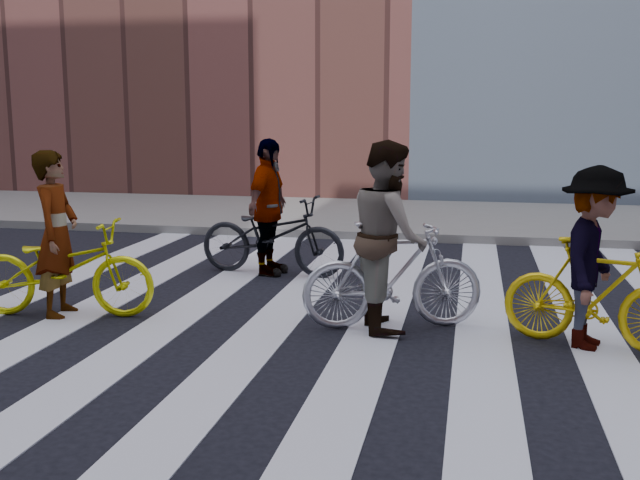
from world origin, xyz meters
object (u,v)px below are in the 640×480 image
(bike_yellow_left, at_px, (63,268))
(bike_dark_rear, at_px, (272,235))
(rider_rear, at_px, (268,207))
(rider_mid, at_px, (388,236))
(rider_right, at_px, (594,258))
(bike_yellow_right, at_px, (597,294))
(bike_silver_mid, at_px, (393,275))
(rider_left, at_px, (57,234))

(bike_yellow_left, relative_size, bike_dark_rear, 0.97)
(bike_dark_rear, height_order, rider_rear, rider_rear)
(rider_mid, bearing_deg, rider_right, -114.83)
(rider_mid, distance_m, rider_rear, 2.98)
(bike_yellow_right, height_order, rider_rear, rider_rear)
(bike_yellow_left, bearing_deg, bike_silver_mid, -94.13)
(bike_yellow_left, relative_size, bike_yellow_right, 1.15)
(bike_dark_rear, height_order, rider_right, rider_right)
(rider_left, bearing_deg, rider_mid, -94.13)
(bike_silver_mid, bearing_deg, rider_mid, 73.25)
(rider_rear, bearing_deg, bike_dark_rear, -82.82)
(bike_yellow_left, xyz_separation_m, bike_silver_mid, (3.62, 0.25, 0.03))
(bike_yellow_left, bearing_deg, bike_dark_rear, -42.05)
(bike_silver_mid, distance_m, rider_rear, 3.03)
(bike_silver_mid, relative_size, rider_right, 1.08)
(bike_yellow_left, height_order, bike_silver_mid, bike_silver_mid)
(bike_yellow_left, relative_size, rider_mid, 1.04)
(rider_mid, xyz_separation_m, rider_right, (1.98, -0.28, -0.11))
(rider_left, distance_m, rider_right, 5.60)
(bike_yellow_right, bearing_deg, bike_silver_mid, 99.69)
(bike_yellow_right, bearing_deg, bike_yellow_left, 107.42)
(bike_yellow_right, height_order, rider_right, rider_right)
(bike_yellow_right, distance_m, rider_rear, 4.72)
(bike_dark_rear, relative_size, rider_mid, 1.07)
(bike_dark_rear, xyz_separation_m, rider_mid, (1.87, -2.28, 0.43))
(rider_right, distance_m, rider_rear, 4.66)
(bike_silver_mid, height_order, bike_dark_rear, bike_silver_mid)
(bike_yellow_right, relative_size, rider_mid, 0.90)
(rider_rear, bearing_deg, rider_right, -116.11)
(rider_right, bearing_deg, rider_rear, 74.49)
(rider_right, bearing_deg, bike_yellow_right, -72.23)
(rider_right, bearing_deg, bike_yellow_left, 107.42)
(bike_yellow_left, height_order, rider_left, rider_left)
(bike_yellow_left, bearing_deg, rider_left, 81.97)
(bike_yellow_left, xyz_separation_m, bike_yellow_right, (5.60, -0.03, -0.00))
(bike_yellow_left, distance_m, rider_rear, 3.04)
(bike_dark_rear, relative_size, rider_rear, 1.12)
(bike_dark_rear, height_order, rider_mid, rider_mid)
(bike_yellow_left, height_order, rider_rear, rider_rear)
(rider_left, relative_size, rider_rear, 0.97)
(bike_dark_rear, distance_m, rider_rear, 0.39)
(bike_yellow_left, distance_m, rider_right, 5.56)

